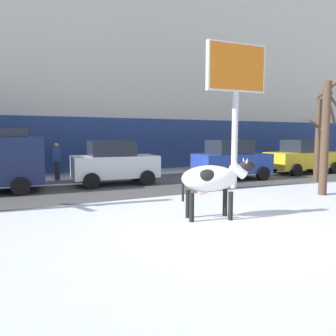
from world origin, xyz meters
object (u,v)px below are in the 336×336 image
car_white_hatchback (114,163)px  car_blue_hatchback (231,160)px  car_yellow_sedan (304,157)px  cow_holstein (212,179)px  billboard (236,77)px  pedestrian_near_billboard (57,161)px  bare_tree_left_lot (326,134)px  bare_tree_right_lot (320,135)px

car_white_hatchback → car_blue_hatchback: size_ratio=1.00×
car_blue_hatchback → car_yellow_sedan: 5.20m
car_blue_hatchback → car_yellow_sedan: bearing=3.6°
car_blue_hatchback → cow_holstein: bearing=-131.3°
billboard → pedestrian_near_billboard: 8.78m
pedestrian_near_billboard → bare_tree_left_lot: 11.30m
bare_tree_right_lot → billboard: bearing=175.5°
billboard → car_white_hatchback: bearing=142.8°
car_yellow_sedan → bare_tree_left_lot: (-4.72, -4.94, 1.21)m
cow_holstein → car_blue_hatchback: (4.90, 5.58, -0.07)m
pedestrian_near_billboard → bare_tree_left_lot: size_ratio=0.43×
cow_holstein → billboard: 5.96m
cow_holstein → bare_tree_right_lot: bearing=22.1°
car_white_hatchback → bare_tree_right_lot: size_ratio=0.88×
billboard → car_white_hatchback: (-3.96, 3.00, -3.39)m
cow_holstein → car_white_hatchback: size_ratio=0.54×
cow_holstein → car_yellow_sedan: size_ratio=0.45×
car_white_hatchback → car_yellow_sedan: size_ratio=0.84×
cow_holstein → bare_tree_right_lot: 8.55m
car_blue_hatchback → pedestrian_near_billboard: (-7.38, 3.42, -0.05)m
cow_holstein → car_white_hatchback: car_white_hatchback is taller
bare_tree_right_lot → car_yellow_sedan: bearing=50.5°
billboard → car_blue_hatchback: size_ratio=1.54×
car_white_hatchback → pedestrian_near_billboard: 3.17m
cow_holstein → car_yellow_sedan: (10.09, 5.91, -0.09)m
cow_holstein → billboard: bearing=45.5°
billboard → car_white_hatchback: billboard is taller
billboard → bare_tree_right_lot: (4.38, -0.35, -2.21)m
billboard → bare_tree_right_lot: bearing=-4.5°
car_white_hatchback → bare_tree_right_lot: (8.34, -3.35, 1.17)m
billboard → bare_tree_left_lot: 3.87m
car_blue_hatchback → bare_tree_left_lot: bare_tree_left_lot is taller
pedestrian_near_billboard → bare_tree_left_lot: (7.85, -8.03, 1.24)m
car_white_hatchback → car_blue_hatchback: bearing=-10.1°
billboard → bare_tree_left_lot: bearing=-53.5°
car_white_hatchback → bare_tree_left_lot: 8.17m
car_white_hatchback → cow_holstein: bearing=-85.8°
car_blue_hatchback → pedestrian_near_billboard: bearing=155.1°
car_white_hatchback → pedestrian_near_billboard: car_white_hatchback is taller
cow_holstein → car_blue_hatchback: size_ratio=0.54×
cow_holstein → bare_tree_right_lot: bare_tree_right_lot is taller
cow_holstein → bare_tree_left_lot: size_ratio=0.48×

